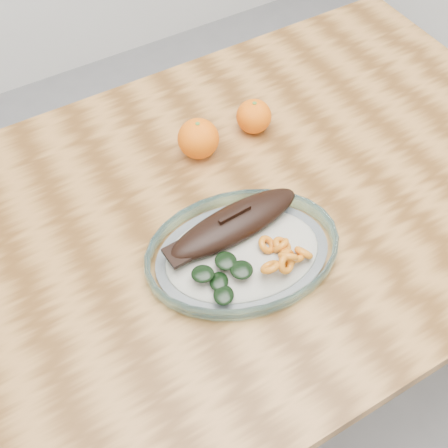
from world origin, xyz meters
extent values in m
plane|color=slate|center=(0.00, 0.00, 0.00)|extent=(3.00, 3.00, 0.00)
cube|color=brown|center=(0.00, 0.00, 0.73)|extent=(1.20, 0.80, 0.04)
cylinder|color=brown|center=(0.54, 0.34, 0.35)|extent=(0.06, 0.06, 0.71)
ellipsoid|color=white|center=(-0.09, -0.10, 0.76)|extent=(0.65, 0.53, 0.01)
torus|color=#8CCED9|center=(-0.09, -0.10, 0.77)|extent=(0.68, 0.68, 0.03)
ellipsoid|color=beige|center=(-0.09, -0.10, 0.77)|extent=(0.58, 0.46, 0.02)
ellipsoid|color=black|center=(-0.08, -0.05, 0.80)|extent=(0.25, 0.09, 0.04)
ellipsoid|color=black|center=(-0.08, -0.05, 0.79)|extent=(0.21, 0.07, 0.02)
cube|color=black|center=(-0.18, -0.06, 0.80)|extent=(0.05, 0.04, 0.01)
cube|color=black|center=(-0.08, -0.05, 0.82)|extent=(0.06, 0.01, 0.02)
torus|color=orange|center=(-0.04, -0.15, 0.79)|extent=(0.04, 0.04, 0.03)
torus|color=orange|center=(-0.04, -0.12, 0.79)|extent=(0.04, 0.03, 0.04)
torus|color=orange|center=(-0.03, -0.12, 0.79)|extent=(0.04, 0.04, 0.03)
torus|color=orange|center=(-0.03, -0.16, 0.79)|extent=(0.05, 0.04, 0.04)
torus|color=orange|center=(-0.05, -0.11, 0.79)|extent=(0.04, 0.04, 0.04)
torus|color=orange|center=(-0.01, -0.15, 0.79)|extent=(0.04, 0.04, 0.03)
torus|color=orange|center=(-0.04, -0.15, 0.79)|extent=(0.04, 0.04, 0.04)
torus|color=orange|center=(-0.04, -0.16, 0.81)|extent=(0.03, 0.04, 0.04)
torus|color=orange|center=(-0.08, -0.16, 0.81)|extent=(0.05, 0.04, 0.04)
torus|color=orange|center=(-0.05, -0.17, 0.81)|extent=(0.04, 0.04, 0.04)
ellipsoid|color=black|center=(-0.16, -0.16, 0.79)|extent=(0.05, 0.05, 0.01)
ellipsoid|color=black|center=(-0.15, -0.13, 0.79)|extent=(0.04, 0.05, 0.01)
ellipsoid|color=black|center=(-0.17, -0.11, 0.80)|extent=(0.05, 0.05, 0.01)
ellipsoid|color=black|center=(-0.13, -0.11, 0.80)|extent=(0.04, 0.04, 0.01)
ellipsoid|color=black|center=(-0.12, -0.14, 0.80)|extent=(0.05, 0.05, 0.01)
sphere|color=#FF6405|center=(-0.04, 0.14, 0.79)|extent=(0.08, 0.08, 0.08)
sphere|color=#FF6405|center=(0.08, 0.15, 0.78)|extent=(0.07, 0.07, 0.07)
camera|label=1|loc=(-0.37, -0.52, 1.52)|focal=45.00mm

